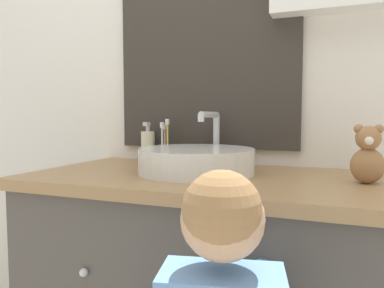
{
  "coord_description": "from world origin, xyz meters",
  "views": [
    {
      "loc": [
        0.39,
        -0.8,
        1.06
      ],
      "look_at": [
        -0.02,
        0.25,
        0.97
      ],
      "focal_mm": 35.0,
      "sensor_mm": 36.0,
      "label": 1
    }
  ],
  "objects_px": {
    "sink_basin": "(197,160)",
    "soap_dispenser": "(148,146)",
    "toothbrush_holder": "(165,152)",
    "teddy_bear": "(368,156)"
  },
  "relations": [
    {
      "from": "sink_basin",
      "to": "soap_dispenser",
      "type": "bearing_deg",
      "value": 143.99
    },
    {
      "from": "sink_basin",
      "to": "soap_dispenser",
      "type": "relative_size",
      "value": 2.64
    },
    {
      "from": "toothbrush_holder",
      "to": "teddy_bear",
      "type": "distance_m",
      "value": 0.74
    },
    {
      "from": "toothbrush_holder",
      "to": "soap_dispenser",
      "type": "xyz_separation_m",
      "value": [
        -0.08,
        0.01,
        0.02
      ]
    },
    {
      "from": "toothbrush_holder",
      "to": "teddy_bear",
      "type": "bearing_deg",
      "value": -15.97
    },
    {
      "from": "sink_basin",
      "to": "toothbrush_holder",
      "type": "distance_m",
      "value": 0.29
    },
    {
      "from": "toothbrush_holder",
      "to": "soap_dispenser",
      "type": "height_order",
      "value": "toothbrush_holder"
    },
    {
      "from": "soap_dispenser",
      "to": "sink_basin",
      "type": "bearing_deg",
      "value": -36.01
    },
    {
      "from": "soap_dispenser",
      "to": "teddy_bear",
      "type": "bearing_deg",
      "value": -15.3
    },
    {
      "from": "soap_dispenser",
      "to": "teddy_bear",
      "type": "xyz_separation_m",
      "value": [
        0.79,
        -0.22,
        0.01
      ]
    }
  ]
}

